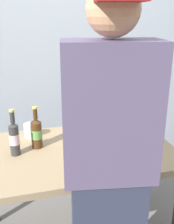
{
  "coord_description": "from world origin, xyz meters",
  "views": [
    {
      "loc": [
        -0.34,
        -1.54,
        1.56
      ],
      "look_at": [
        0.08,
        0.0,
        0.99
      ],
      "focal_mm": 43.19,
      "sensor_mm": 36.0,
      "label": 1
    }
  ],
  "objects_px": {
    "laptop": "(124,135)",
    "beer_bottle_dark": "(14,137)",
    "beer_bottle_green": "(36,132)",
    "person_figure": "(108,178)",
    "coffee_mug": "(30,130)"
  },
  "relations": [
    {
      "from": "laptop",
      "to": "beer_bottle_green",
      "type": "relative_size",
      "value": 1.23
    },
    {
      "from": "coffee_mug",
      "to": "laptop",
      "type": "bearing_deg",
      "value": -20.99
    },
    {
      "from": "beer_bottle_dark",
      "to": "beer_bottle_green",
      "type": "xyz_separation_m",
      "value": [
        0.14,
        0.06,
        -0.01
      ]
    },
    {
      "from": "beer_bottle_green",
      "to": "laptop",
      "type": "bearing_deg",
      "value": -5.81
    },
    {
      "from": "beer_bottle_green",
      "to": "coffee_mug",
      "type": "relative_size",
      "value": 2.35
    },
    {
      "from": "coffee_mug",
      "to": "person_figure",
      "type": "bearing_deg",
      "value": -71.34
    },
    {
      "from": "beer_bottle_dark",
      "to": "coffee_mug",
      "type": "height_order",
      "value": "beer_bottle_dark"
    },
    {
      "from": "laptop",
      "to": "beer_bottle_dark",
      "type": "xyz_separation_m",
      "value": [
        -0.73,
        -0.0,
        0.07
      ]
    },
    {
      "from": "beer_bottle_green",
      "to": "coffee_mug",
      "type": "distance_m",
      "value": 0.19
    },
    {
      "from": "laptop",
      "to": "beer_bottle_dark",
      "type": "bearing_deg",
      "value": -179.7
    },
    {
      "from": "laptop",
      "to": "coffee_mug",
      "type": "bearing_deg",
      "value": 159.01
    },
    {
      "from": "laptop",
      "to": "coffee_mug",
      "type": "relative_size",
      "value": 2.89
    },
    {
      "from": "beer_bottle_dark",
      "to": "person_figure",
      "type": "relative_size",
      "value": 0.17
    },
    {
      "from": "beer_bottle_dark",
      "to": "beer_bottle_green",
      "type": "height_order",
      "value": "beer_bottle_dark"
    },
    {
      "from": "beer_bottle_green",
      "to": "person_figure",
      "type": "height_order",
      "value": "person_figure"
    }
  ]
}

